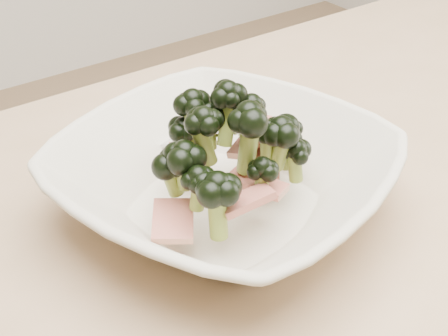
{
  "coord_description": "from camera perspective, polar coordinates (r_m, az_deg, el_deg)",
  "views": [
    {
      "loc": [
        -0.39,
        -0.32,
        1.13
      ],
      "look_at": [
        -0.1,
        0.07,
        0.8
      ],
      "focal_mm": 50.0,
      "sensor_mm": 36.0,
      "label": 1
    }
  ],
  "objects": [
    {
      "name": "broccoli_dish",
      "position": [
        0.59,
        0.09,
        -0.58
      ],
      "size": [
        0.38,
        0.38,
        0.14
      ],
      "color": "beige",
      "rests_on": "dining_table"
    },
    {
      "name": "dining_table",
      "position": [
        0.69,
        10.2,
        -10.27
      ],
      "size": [
        1.2,
        0.8,
        0.75
      ],
      "color": "tan",
      "rests_on": "ground"
    }
  ]
}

